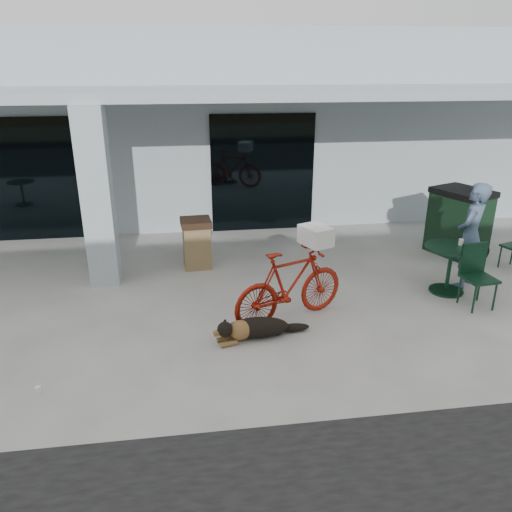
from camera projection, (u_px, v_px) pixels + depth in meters
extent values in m
plane|color=beige|center=(192.00, 339.00, 7.23)|extent=(80.00, 80.00, 0.00)
cube|color=#A0B0B5|center=(182.00, 119.00, 14.26)|extent=(22.00, 7.00, 4.50)
cube|color=black|center=(37.00, 180.00, 10.91)|extent=(2.80, 0.06, 2.70)
cube|color=black|center=(263.00, 173.00, 11.57)|extent=(2.40, 0.06, 2.70)
cube|color=#A0B0B5|center=(98.00, 199.00, 8.59)|extent=(0.50, 0.50, 3.12)
cube|color=#A0B0B5|center=(180.00, 93.00, 9.39)|extent=(22.00, 2.80, 0.18)
imported|color=maroon|center=(290.00, 285.00, 7.58)|extent=(1.99, 1.25, 1.16)
cube|color=white|center=(316.00, 236.00, 7.54)|extent=(0.52, 0.58, 0.29)
cylinder|color=white|center=(38.00, 390.00, 6.03)|extent=(0.09, 0.09, 0.09)
imported|color=#445772|center=(470.00, 236.00, 8.66)|extent=(0.81, 0.79, 1.88)
cylinder|color=white|center=(461.00, 242.00, 8.49)|extent=(0.10, 0.10, 0.11)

